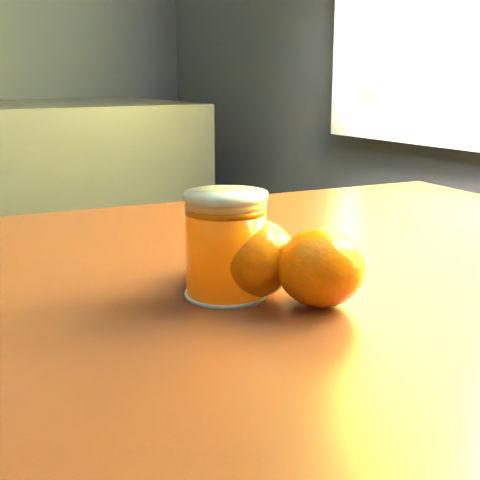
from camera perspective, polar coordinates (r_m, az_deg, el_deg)
table at (r=0.67m, az=-0.49°, el=-11.37°), size 1.13×0.84×0.80m
juice_glass at (r=0.57m, az=-1.21°, el=-0.44°), size 0.07×0.07×0.09m
orange_front at (r=0.57m, az=1.12°, el=-1.53°), size 0.09×0.09×0.07m
orange_back at (r=0.62m, az=-0.85°, el=-0.83°), size 0.06×0.06×0.05m
orange_extra at (r=0.55m, az=6.90°, el=-2.37°), size 0.09×0.09×0.06m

